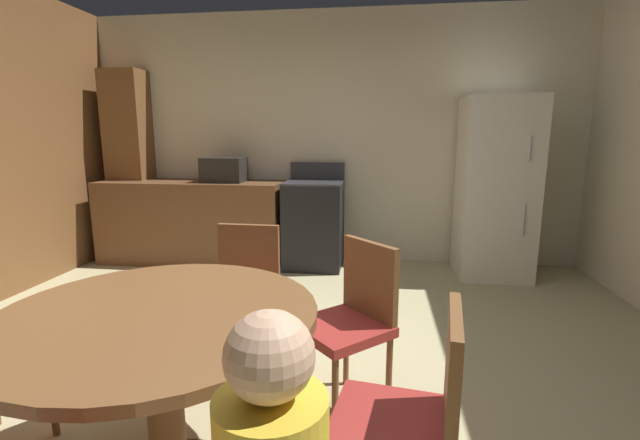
{
  "coord_description": "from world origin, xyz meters",
  "views": [
    {
      "loc": [
        0.52,
        -2.11,
        1.4
      ],
      "look_at": [
        0.12,
        0.91,
        0.8
      ],
      "focal_mm": 24.48,
      "sensor_mm": 36.0,
      "label": 1
    }
  ],
  "objects_px": {
    "refrigerator": "(495,188)",
    "dining_table": "(161,350)",
    "chair_north": "(244,289)",
    "chair_northeast": "(352,316)",
    "microwave": "(224,170)",
    "oven_range": "(314,223)",
    "chair_east": "(413,417)"
  },
  "relations": [
    {
      "from": "dining_table",
      "to": "chair_northeast",
      "type": "height_order",
      "value": "chair_northeast"
    },
    {
      "from": "chair_north",
      "to": "chair_east",
      "type": "height_order",
      "value": "same"
    },
    {
      "from": "refrigerator",
      "to": "chair_northeast",
      "type": "relative_size",
      "value": 2.02
    },
    {
      "from": "dining_table",
      "to": "chair_northeast",
      "type": "relative_size",
      "value": 1.36
    },
    {
      "from": "chair_northeast",
      "to": "refrigerator",
      "type": "bearing_deg",
      "value": -161.04
    },
    {
      "from": "oven_range",
      "to": "dining_table",
      "type": "relative_size",
      "value": 0.93
    },
    {
      "from": "chair_northeast",
      "to": "chair_north",
      "type": "height_order",
      "value": "same"
    },
    {
      "from": "chair_northeast",
      "to": "chair_north",
      "type": "xyz_separation_m",
      "value": [
        -0.66,
        0.3,
        0.0
      ]
    },
    {
      "from": "chair_east",
      "to": "refrigerator",
      "type": "bearing_deg",
      "value": -99.43
    },
    {
      "from": "oven_range",
      "to": "chair_northeast",
      "type": "height_order",
      "value": "oven_range"
    },
    {
      "from": "microwave",
      "to": "chair_northeast",
      "type": "relative_size",
      "value": 0.51
    },
    {
      "from": "oven_range",
      "to": "microwave",
      "type": "xyz_separation_m",
      "value": [
        -0.97,
        -0.0,
        0.56
      ]
    },
    {
      "from": "refrigerator",
      "to": "chair_northeast",
      "type": "bearing_deg",
      "value": -117.88
    },
    {
      "from": "dining_table",
      "to": "microwave",
      "type": "bearing_deg",
      "value": 105.29
    },
    {
      "from": "refrigerator",
      "to": "chair_north",
      "type": "height_order",
      "value": "refrigerator"
    },
    {
      "from": "refrigerator",
      "to": "dining_table",
      "type": "relative_size",
      "value": 1.48
    },
    {
      "from": "dining_table",
      "to": "chair_north",
      "type": "bearing_deg",
      "value": 88.4
    },
    {
      "from": "dining_table",
      "to": "chair_east",
      "type": "bearing_deg",
      "value": -8.41
    },
    {
      "from": "refrigerator",
      "to": "dining_table",
      "type": "distance_m",
      "value": 3.62
    },
    {
      "from": "refrigerator",
      "to": "chair_northeast",
      "type": "height_order",
      "value": "refrigerator"
    },
    {
      "from": "microwave",
      "to": "oven_range",
      "type": "bearing_deg",
      "value": 0.21
    },
    {
      "from": "chair_northeast",
      "to": "chair_east",
      "type": "relative_size",
      "value": 1.0
    },
    {
      "from": "dining_table",
      "to": "chair_northeast",
      "type": "distance_m",
      "value": 0.94
    },
    {
      "from": "chair_northeast",
      "to": "chair_east",
      "type": "bearing_deg",
      "value": 64.22
    },
    {
      "from": "oven_range",
      "to": "refrigerator",
      "type": "bearing_deg",
      "value": -1.69
    },
    {
      "from": "chair_east",
      "to": "dining_table",
      "type": "bearing_deg",
      "value": 0.0
    },
    {
      "from": "microwave",
      "to": "dining_table",
      "type": "height_order",
      "value": "microwave"
    },
    {
      "from": "oven_range",
      "to": "chair_northeast",
      "type": "relative_size",
      "value": 1.26
    },
    {
      "from": "refrigerator",
      "to": "chair_east",
      "type": "bearing_deg",
      "value": -107.84
    },
    {
      "from": "oven_range",
      "to": "dining_table",
      "type": "height_order",
      "value": "oven_range"
    },
    {
      "from": "chair_north",
      "to": "chair_northeast",
      "type": "bearing_deg",
      "value": 67.38
    },
    {
      "from": "refrigerator",
      "to": "microwave",
      "type": "bearing_deg",
      "value": 178.97
    }
  ]
}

